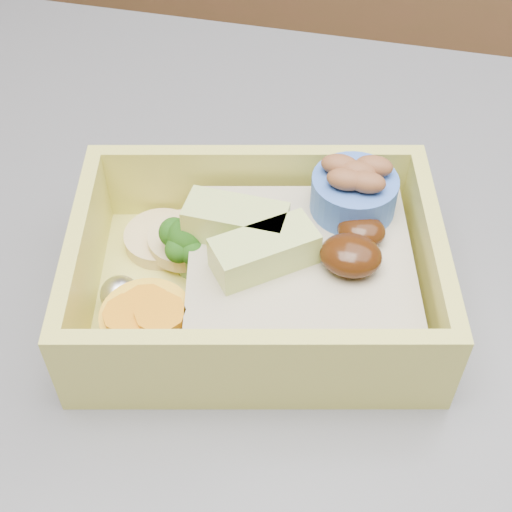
# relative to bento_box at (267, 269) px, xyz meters

# --- Properties ---
(bento_box) EXTENTS (0.22, 0.18, 0.07)m
(bento_box) POSITION_rel_bento_box_xyz_m (0.00, 0.00, 0.00)
(bento_box) COLOR #D4CE57
(bento_box) RESTS_ON island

